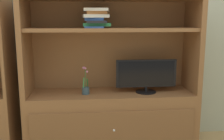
{
  "coord_description": "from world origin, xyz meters",
  "views": [
    {
      "loc": [
        -0.24,
        -2.26,
        1.38
      ],
      "look_at": [
        0.0,
        0.35,
        0.88
      ],
      "focal_mm": 41.71,
      "sensor_mm": 36.0,
      "label": 1
    }
  ],
  "objects_px": {
    "media_console": "(112,103)",
    "magazine_stack": "(96,18)",
    "potted_plant": "(86,88)",
    "tv_monitor": "(146,75)"
  },
  "relations": [
    {
      "from": "media_console",
      "to": "magazine_stack",
      "type": "height_order",
      "value": "media_console"
    },
    {
      "from": "potted_plant",
      "to": "media_console",
      "type": "bearing_deg",
      "value": 11.04
    },
    {
      "from": "media_console",
      "to": "tv_monitor",
      "type": "distance_m",
      "value": 0.48
    },
    {
      "from": "magazine_stack",
      "to": "potted_plant",
      "type": "bearing_deg",
      "value": -158.8
    },
    {
      "from": "potted_plant",
      "to": "magazine_stack",
      "type": "distance_m",
      "value": 0.72
    },
    {
      "from": "media_console",
      "to": "potted_plant",
      "type": "distance_m",
      "value": 0.34
    },
    {
      "from": "tv_monitor",
      "to": "potted_plant",
      "type": "xyz_separation_m",
      "value": [
        -0.64,
        -0.01,
        -0.12
      ]
    },
    {
      "from": "potted_plant",
      "to": "magazine_stack",
      "type": "xyz_separation_m",
      "value": [
        0.12,
        0.05,
        0.71
      ]
    },
    {
      "from": "media_console",
      "to": "potted_plant",
      "type": "relative_size",
      "value": 6.18
    },
    {
      "from": "potted_plant",
      "to": "magazine_stack",
      "type": "relative_size",
      "value": 0.81
    }
  ]
}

